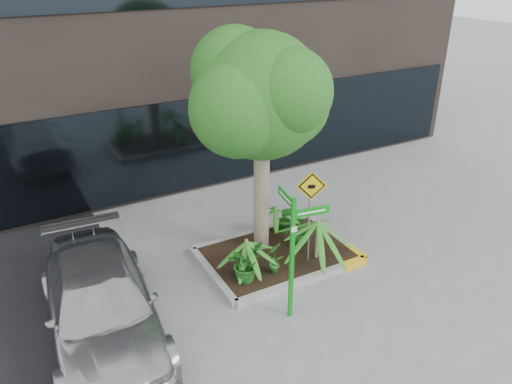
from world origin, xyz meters
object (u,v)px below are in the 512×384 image
street_sign_post (294,245)px  parked_car (101,305)px  tree (261,96)px  cattle_sign (310,201)px

street_sign_post → parked_car: bearing=169.9°
tree → parked_car: (-3.82, -1.09, -2.98)m
tree → street_sign_post: size_ratio=2.00×
cattle_sign → parked_car: bearing=-155.8°
parked_car → cattle_sign: (4.47, 0.12, 0.90)m
cattle_sign → street_sign_post: bearing=-111.6°
parked_car → cattle_sign: bearing=5.7°
tree → parked_car: 4.97m
tree → street_sign_post: tree is taller
street_sign_post → cattle_sign: bearing=54.8°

